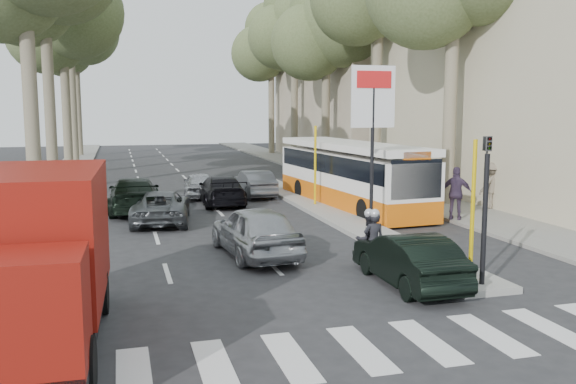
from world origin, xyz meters
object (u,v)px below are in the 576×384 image
(red_truck, at_px, (34,256))
(city_bus, at_px, (350,173))
(motorcycle, at_px, (371,242))
(silver_hatchback, at_px, (255,231))
(dark_hatchback, at_px, (408,259))

(red_truck, height_order, city_bus, red_truck)
(red_truck, height_order, motorcycle, red_truck)
(red_truck, distance_m, motorcycle, 8.49)
(silver_hatchback, distance_m, motorcycle, 3.48)
(dark_hatchback, bearing_deg, red_truck, 11.58)
(red_truck, xyz_separation_m, motorcycle, (7.79, 3.24, -0.89))
(silver_hatchback, distance_m, dark_hatchback, 4.83)
(silver_hatchback, height_order, city_bus, city_bus)
(silver_hatchback, relative_size, red_truck, 0.74)
(city_bus, bearing_deg, red_truck, -134.67)
(city_bus, height_order, motorcycle, city_bus)
(city_bus, bearing_deg, dark_hatchback, -109.26)
(city_bus, distance_m, motorcycle, 10.55)
(silver_hatchback, relative_size, motorcycle, 2.23)
(motorcycle, bearing_deg, red_truck, -157.00)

